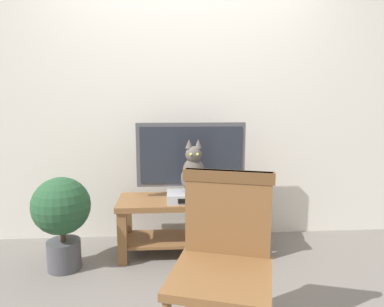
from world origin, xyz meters
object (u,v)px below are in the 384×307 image
at_px(media_box, 193,196).
at_px(book_stack, 240,190).
at_px(tv_stand, 192,215).
at_px(cat, 194,173).
at_px(wooden_chair, 224,253).
at_px(potted_plant, 62,214).
at_px(tv, 191,158).

height_order(media_box, book_stack, book_stack).
xyz_separation_m(tv_stand, media_box, (0.01, -0.06, 0.18)).
xyz_separation_m(cat, wooden_chair, (0.07, -1.10, -0.16)).
distance_m(tv_stand, media_box, 0.19).
height_order(media_box, cat, cat).
relative_size(media_box, book_stack, 1.83).
bearing_deg(book_stack, cat, -165.96).
xyz_separation_m(cat, book_stack, (0.40, 0.10, -0.17)).
relative_size(wooden_chair, potted_plant, 1.31).
distance_m(tv_stand, potted_plant, 1.01).
relative_size(tv, wooden_chair, 0.97).
bearing_deg(potted_plant, tv, 16.48).
bearing_deg(cat, potted_plant, -171.82).
relative_size(tv_stand, book_stack, 5.19).
xyz_separation_m(tv, book_stack, (0.41, -0.05, -0.27)).
bearing_deg(tv, media_box, -85.90).
xyz_separation_m(tv, potted_plant, (-0.98, -0.29, -0.36)).
relative_size(tv_stand, tv, 1.34).
height_order(tv_stand, tv, tv).
bearing_deg(media_box, cat, -85.45).
distance_m(media_box, potted_plant, 1.00).
height_order(cat, book_stack, cat).
xyz_separation_m(media_box, wooden_chair, (0.07, -1.12, 0.04)).
distance_m(tv_stand, book_stack, 0.46).
relative_size(tv_stand, potted_plant, 1.69).
height_order(book_stack, potted_plant, potted_plant).
xyz_separation_m(wooden_chair, potted_plant, (-1.06, 0.96, -0.11)).
bearing_deg(tv, tv_stand, -90.02).
xyz_separation_m(tv, media_box, (0.01, -0.13, -0.29)).
bearing_deg(book_stack, wooden_chair, -105.31).
bearing_deg(tv_stand, cat, -81.97).
height_order(media_box, potted_plant, potted_plant).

